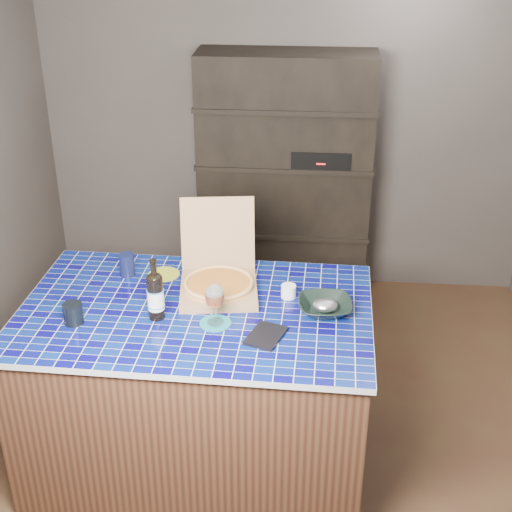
# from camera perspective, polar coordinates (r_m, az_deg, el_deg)

# --- Properties ---
(room) EXTENTS (3.50, 3.50, 3.50)m
(room) POSITION_cam_1_polar(r_m,az_deg,el_deg) (3.54, 1.14, 2.46)
(room) COLOR brown
(room) RESTS_ON ground
(shelving_unit) EXTENTS (1.20, 0.41, 1.80)m
(shelving_unit) POSITION_cam_1_polar(r_m,az_deg,el_deg) (5.08, 2.34, 6.05)
(shelving_unit) COLOR black
(shelving_unit) RESTS_ON floor
(kitchen_island) EXTENTS (1.73, 1.12, 0.93)m
(kitchen_island) POSITION_cam_1_polar(r_m,az_deg,el_deg) (3.72, -4.61, -10.35)
(kitchen_island) COLOR #4A2E1D
(kitchen_island) RESTS_ON floor
(pizza_box) EXTENTS (0.44, 0.51, 0.41)m
(pizza_box) POSITION_cam_1_polar(r_m,az_deg,el_deg) (3.57, -3.01, -2.00)
(pizza_box) COLOR #90684A
(pizza_box) RESTS_ON kitchen_island
(mead_bottle) EXTENTS (0.08, 0.08, 0.31)m
(mead_bottle) POSITION_cam_1_polar(r_m,az_deg,el_deg) (3.35, -8.05, -3.13)
(mead_bottle) COLOR black
(mead_bottle) RESTS_ON kitchen_island
(teal_trivet) EXTENTS (0.15, 0.15, 0.01)m
(teal_trivet) POSITION_cam_1_polar(r_m,az_deg,el_deg) (3.34, -3.26, -5.39)
(teal_trivet) COLOR #18737E
(teal_trivet) RESTS_ON kitchen_island
(wine_glass) EXTENTS (0.09, 0.09, 0.20)m
(wine_glass) POSITION_cam_1_polar(r_m,az_deg,el_deg) (3.26, -3.32, -3.30)
(wine_glass) COLOR white
(wine_glass) RESTS_ON teal_trivet
(tumbler) EXTENTS (0.09, 0.09, 0.10)m
(tumbler) POSITION_cam_1_polar(r_m,az_deg,el_deg) (3.42, -14.42, -4.47)
(tumbler) COLOR black
(tumbler) RESTS_ON kitchen_island
(dvd_case) EXTENTS (0.20, 0.24, 0.02)m
(dvd_case) POSITION_cam_1_polar(r_m,az_deg,el_deg) (3.24, 0.80, -6.39)
(dvd_case) COLOR black
(dvd_case) RESTS_ON kitchen_island
(bowl) EXTENTS (0.28, 0.28, 0.06)m
(bowl) POSITION_cam_1_polar(r_m,az_deg,el_deg) (3.42, 5.54, -4.07)
(bowl) COLOR black
(bowl) RESTS_ON kitchen_island
(foil_contents) EXTENTS (0.12, 0.10, 0.06)m
(foil_contents) POSITION_cam_1_polar(r_m,az_deg,el_deg) (3.41, 5.54, -3.94)
(foil_contents) COLOR silver
(foil_contents) RESTS_ON bowl
(white_jar) EXTENTS (0.07, 0.07, 0.06)m
(white_jar) POSITION_cam_1_polar(r_m,az_deg,el_deg) (3.53, 2.62, -2.83)
(white_jar) COLOR white
(white_jar) RESTS_ON kitchen_island
(navy_cup) EXTENTS (0.08, 0.08, 0.12)m
(navy_cup) POSITION_cam_1_polar(r_m,az_deg,el_deg) (3.78, -10.28, -0.68)
(navy_cup) COLOR black
(navy_cup) RESTS_ON kitchen_island
(green_trivet) EXTENTS (0.17, 0.17, 0.01)m
(green_trivet) POSITION_cam_1_polar(r_m,az_deg,el_deg) (3.78, -7.38, -1.45)
(green_trivet) COLOR #A0A824
(green_trivet) RESTS_ON kitchen_island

